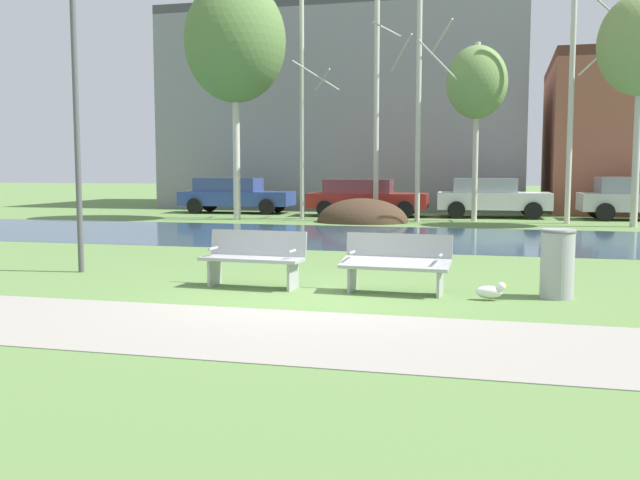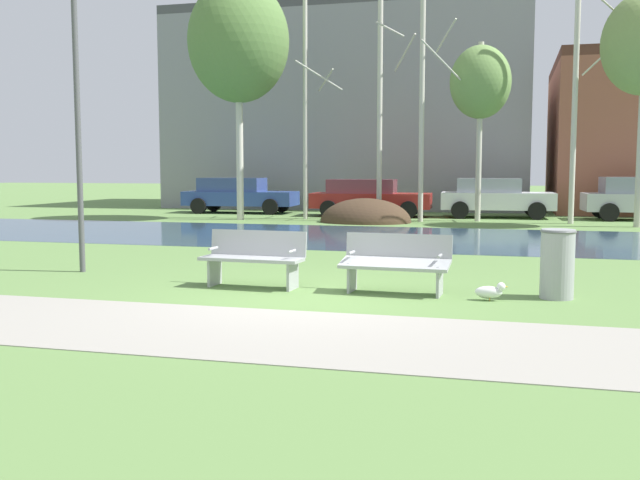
% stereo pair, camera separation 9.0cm
% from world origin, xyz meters
% --- Properties ---
extents(ground_plane, '(120.00, 120.00, 0.00)m').
position_xyz_m(ground_plane, '(0.00, 10.00, 0.00)').
color(ground_plane, '#5B7F42').
extents(paved_path_strip, '(60.00, 2.52, 0.01)m').
position_xyz_m(paved_path_strip, '(0.00, -2.21, 0.01)').
color(paved_path_strip, gray).
rests_on(paved_path_strip, ground).
extents(river_band, '(80.00, 6.89, 0.01)m').
position_xyz_m(river_band, '(0.00, 9.23, 0.00)').
color(river_band, '#2D475B').
rests_on(river_band, ground).
extents(soil_mound, '(3.14, 2.52, 1.65)m').
position_xyz_m(soil_mound, '(-2.06, 14.42, 0.00)').
color(soil_mound, '#423021').
rests_on(soil_mound, ground).
extents(bench_left, '(1.63, 0.65, 0.87)m').
position_xyz_m(bench_left, '(-1.10, 0.71, 0.47)').
color(bench_left, '#9EA0A3').
rests_on(bench_left, ground).
extents(bench_right, '(1.63, 0.65, 0.87)m').
position_xyz_m(bench_right, '(1.11, 0.71, 0.47)').
color(bench_right, '#9EA0A3').
rests_on(bench_right, ground).
extents(trash_bin, '(0.49, 0.49, 0.98)m').
position_xyz_m(trash_bin, '(3.39, 0.90, 0.51)').
color(trash_bin, '#999B9E').
rests_on(trash_bin, ground).
extents(seagull, '(0.45, 0.17, 0.26)m').
position_xyz_m(seagull, '(2.49, 0.46, 0.13)').
color(seagull, white).
rests_on(seagull, ground).
extents(streetlamp, '(0.32, 0.32, 5.71)m').
position_xyz_m(streetlamp, '(-4.63, 1.48, 3.77)').
color(streetlamp, '#4C4C51').
rests_on(streetlamp, ground).
extents(birch_far_left, '(3.57, 3.57, 8.43)m').
position_xyz_m(birch_far_left, '(-6.66, 14.50, 6.27)').
color(birch_far_left, beige).
rests_on(birch_far_left, ground).
extents(birch_left, '(1.49, 2.48, 8.92)m').
position_xyz_m(birch_left, '(-4.46, 15.42, 4.49)').
color(birch_left, '#BCB7A8').
rests_on(birch_left, ground).
extents(birch_center_left, '(1.37, 2.10, 9.06)m').
position_xyz_m(birch_center_left, '(-1.82, 15.80, 4.60)').
color(birch_center_left, '#BCB7A8').
rests_on(birch_center_left, ground).
extents(birch_center, '(1.44, 2.45, 9.16)m').
position_xyz_m(birch_center, '(-0.25, 15.21, 4.64)').
color(birch_center, '#BCB7A8').
rests_on(birch_center, ground).
extents(birch_center_right, '(2.08, 2.08, 6.13)m').
position_xyz_m(birch_center_right, '(1.63, 15.86, 4.75)').
color(birch_center_right, '#BCB7A8').
rests_on(birch_center_right, ground).
extents(birch_right, '(1.56, 2.80, 9.24)m').
position_xyz_m(birch_right, '(4.72, 15.52, 4.70)').
color(birch_right, beige).
rests_on(birch_right, ground).
extents(parked_van_nearest_blue, '(4.67, 2.18, 1.45)m').
position_xyz_m(parked_van_nearest_blue, '(-8.16, 18.12, 0.77)').
color(parked_van_nearest_blue, '#2D4793').
rests_on(parked_van_nearest_blue, ground).
extents(parked_sedan_second_red, '(4.64, 2.31, 1.42)m').
position_xyz_m(parked_sedan_second_red, '(-2.56, 17.53, 0.76)').
color(parked_sedan_second_red, maroon).
rests_on(parked_sedan_second_red, ground).
extents(parked_hatch_third_white, '(4.19, 2.25, 1.47)m').
position_xyz_m(parked_hatch_third_white, '(2.16, 17.94, 0.78)').
color(parked_hatch_third_white, silver).
rests_on(parked_hatch_third_white, ground).
extents(building_grey_warehouse, '(16.46, 9.48, 9.18)m').
position_xyz_m(building_grey_warehouse, '(-4.75, 25.37, 4.59)').
color(building_grey_warehouse, gray).
rests_on(building_grey_warehouse, ground).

